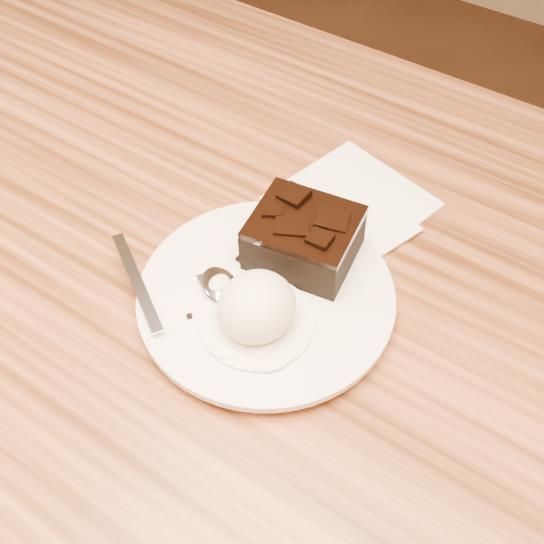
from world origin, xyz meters
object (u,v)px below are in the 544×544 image
Objects in this scene: plate at (266,299)px; napkin at (352,201)px; brownie at (304,240)px; dining_table at (229,397)px; spoon at (220,286)px; ice_cream_scoop at (257,307)px.

napkin is (-0.00, 0.17, -0.01)m from plate.
dining_table is at bearing -177.43° from brownie.
napkin is at bearing 20.51° from spoon.
spoon reaches higher than napkin.
plate is 3.33× the size of ice_cream_scoop.
ice_cream_scoop reaches higher than spoon.
spoon is at bearing -47.63° from dining_table.
spoon is at bearing -100.77° from napkin.
plate reaches higher than napkin.
spoon is (0.07, -0.08, 0.40)m from dining_table.
dining_table is 12.34× the size of brownie.
dining_table is 0.41m from spoon.
napkin reaches higher than dining_table.
dining_table is 16.28× the size of ice_cream_scoop.
dining_table is at bearing 143.98° from ice_cream_scoop.
plate is 0.05m from spoon.
napkin is at bearing 94.10° from ice_cream_scoop.
ice_cream_scoop is (0.01, -0.09, 0.00)m from brownie.
dining_table is at bearing -132.34° from napkin.
dining_table is 8.26× the size of napkin.
plate is at bearing -27.91° from spoon.
brownie is 0.67× the size of napkin.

